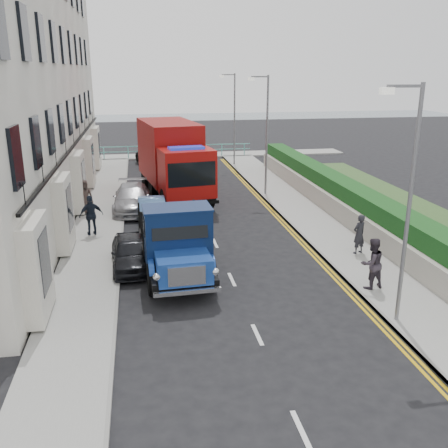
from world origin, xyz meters
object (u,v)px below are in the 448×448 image
bedford_lorry (177,247)px  red_lorry (173,158)px  lamp_mid (265,129)px  lamp_far (233,114)px  lamp_near (407,194)px  pedestrian_east_near (359,234)px  parked_car_front (131,252)px

bedford_lorry → red_lorry: bearing=83.7°
lamp_mid → lamp_far: (0.00, 10.00, 0.00)m
lamp_near → bedford_lorry: lamp_near is taller
red_lorry → pedestrian_east_near: size_ratio=5.26×
pedestrian_east_near → lamp_far: bearing=-108.8°
bedford_lorry → pedestrian_east_near: bearing=6.6°
lamp_mid → parked_car_front: bearing=-127.3°
bedford_lorry → lamp_near: bearing=-37.8°
lamp_far → bedford_lorry: lamp_far is taller
bedford_lorry → red_lorry: 12.68m
lamp_mid → lamp_far: bearing=90.0°
lamp_mid → lamp_far: same height
lamp_far → bedford_lorry: 22.74m
lamp_mid → bedford_lorry: 13.50m
lamp_far → bedford_lorry: size_ratio=1.18×
red_lorry → parked_car_front: red_lorry is taller
lamp_near → pedestrian_east_near: (1.34, 5.50, -3.06)m
red_lorry → lamp_far: bearing=50.9°
red_lorry → pedestrian_east_near: bearing=-68.4°
red_lorry → lamp_near: bearing=-81.2°
lamp_near → lamp_far: size_ratio=1.00×
lamp_near → pedestrian_east_near: lamp_near is taller
lamp_mid → pedestrian_east_near: (1.34, -10.50, -3.06)m
bedford_lorry → parked_car_front: size_ratio=1.64×
bedford_lorry → pedestrian_east_near: bedford_lorry is taller
lamp_mid → red_lorry: size_ratio=0.81×
lamp_near → red_lorry: lamp_near is taller
bedford_lorry → parked_car_front: bearing=134.8°
lamp_far → pedestrian_east_near: bearing=-86.3°
lamp_near → red_lorry: bearing=107.5°
parked_car_front → bedford_lorry: bearing=-45.3°
lamp_near → pedestrian_east_near: size_ratio=4.28×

